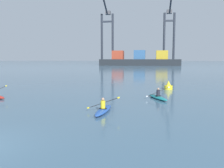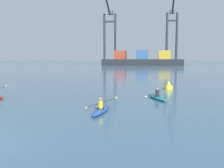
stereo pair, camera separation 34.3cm
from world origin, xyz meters
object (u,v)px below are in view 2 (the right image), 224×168
gantry_crane_west (110,31)px  gantry_crane_west_mid (172,30)px  kayak_blue (101,110)px  channel_buoy (169,86)px  container_barge (142,60)px  kayak_teal (157,97)px

gantry_crane_west → gantry_crane_west_mid: size_ratio=0.99×
gantry_crane_west → kayak_blue: bearing=-79.9°
channel_buoy → kayak_blue: (-4.91, -12.41, -0.19)m
gantry_crane_west → gantry_crane_west_mid: gantry_crane_west_mid is taller
kayak_blue → gantry_crane_west: bearing=100.1°
kayak_blue → container_barge: bearing=91.4°
container_barge → gantry_crane_west: bearing=146.4°
kayak_teal → gantry_crane_west: bearing=102.3°
kayak_blue → channel_buoy: bearing=68.4°
container_barge → kayak_blue: bearing=-88.6°
container_barge → gantry_crane_west_mid: bearing=42.0°
gantry_crane_west_mid → kayak_teal: gantry_crane_west_mid is taller
gantry_crane_west_mid → channel_buoy: gantry_crane_west_mid is taller
channel_buoy → container_barge: bearing=94.5°
kayak_blue → kayak_teal: 6.80m
gantry_crane_west_mid → kayak_blue: bearing=-95.9°
gantry_crane_west → kayak_teal: size_ratio=11.19×
container_barge → kayak_blue: (2.63, -108.48, -2.50)m
container_barge → channel_buoy: 96.39m
gantry_crane_west_mid → kayak_blue: size_ratio=11.12×
gantry_crane_west → kayak_blue: (21.57, -121.04, -19.01)m
container_barge → channel_buoy: container_barge is taller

